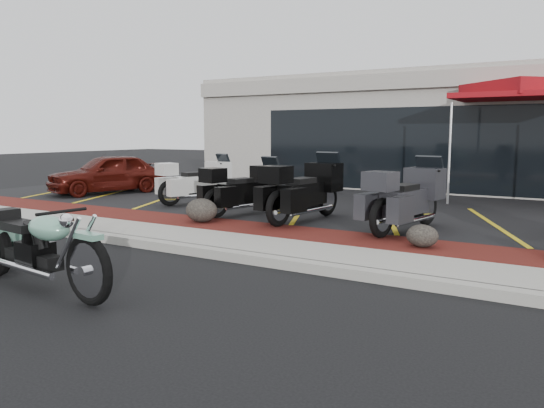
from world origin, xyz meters
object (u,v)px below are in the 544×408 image
Objects in this scene: hero_cruiser at (88,260)px; touring_white at (222,177)px; parked_car at (108,173)px; traffic_cone at (382,195)px; popup_canopy at (527,93)px.

hero_cruiser is 1.41× the size of touring_white.
hero_cruiser is at bearing -22.99° from parked_car.
touring_white is at bearing -156.05° from traffic_cone.
traffic_cone is (8.15, 1.99, -0.40)m from parked_car.
traffic_cone is at bearing 95.27° from hero_cruiser.
hero_cruiser is at bearing -134.91° from touring_white.
touring_white is 4.21m from parked_car.
popup_canopy reaches higher than traffic_cone.
traffic_cone is (0.25, 9.47, -0.20)m from hero_cruiser.
hero_cruiser is 12.55m from popup_canopy.
hero_cruiser is 7.46× the size of traffic_cone.
popup_canopy is at bearing 41.51° from parked_car.
traffic_cone is at bearing -46.55° from touring_white.
popup_canopy is at bearing -40.35° from touring_white.
parked_car is 12.31m from popup_canopy.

